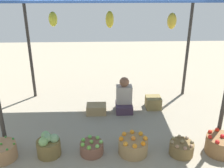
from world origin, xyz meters
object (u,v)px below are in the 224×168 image
basket_potatoes (181,148)px  basket_oranges (133,146)px  vendor_person (124,98)px  basket_green_apples (92,148)px  basket_red_tomatoes (221,145)px  wooden_crate_stacked_rear (96,109)px  wooden_crate_near_vendor (153,102)px  basket_green_chilies (3,151)px  basket_cabbages (49,145)px

basket_potatoes → basket_oranges: bearing=175.4°
vendor_person → basket_green_apples: (-0.66, -1.49, -0.19)m
basket_green_apples → basket_potatoes: basket_potatoes is taller
basket_red_tomatoes → wooden_crate_stacked_rear: bearing=145.7°
basket_oranges → wooden_crate_near_vendor: 1.73m
vendor_person → wooden_crate_stacked_rear: size_ratio=1.84×
basket_green_chilies → basket_red_tomatoes: 3.60m
basket_green_chilies → basket_oranges: 2.13m
basket_oranges → basket_red_tomatoes: 1.47m
vendor_person → wooden_crate_near_vendor: bearing=8.9°
vendor_person → basket_cabbages: (-1.37, -1.50, -0.12)m
basket_red_tomatoes → wooden_crate_stacked_rear: 2.55m
basket_green_apples → wooden_crate_near_vendor: 2.08m
wooden_crate_near_vendor → basket_potatoes: bearing=-84.6°
basket_cabbages → basket_potatoes: 2.21m
basket_cabbages → basket_potatoes: bearing=-1.6°
basket_green_apples → basket_potatoes: size_ratio=0.99×
vendor_person → basket_potatoes: bearing=-61.9°
basket_green_chilies → wooden_crate_stacked_rear: 2.08m
basket_green_apples → wooden_crate_stacked_rear: size_ratio=0.93×
basket_green_apples → basket_oranges: bearing=-0.8°
basket_oranges → basket_red_tomatoes: bearing=-2.0°
basket_potatoes → wooden_crate_stacked_rear: bearing=134.8°
basket_green_chilies → wooden_crate_near_vendor: 3.24m
vendor_person → basket_green_chilies: bearing=-143.2°
vendor_person → basket_red_tomatoes: vendor_person is taller
basket_oranges → wooden_crate_near_vendor: bearing=68.2°
vendor_person → basket_cabbages: size_ratio=1.91×
basket_cabbages → basket_green_apples: (0.71, 0.01, -0.07)m
vendor_person → basket_potatoes: (0.83, -1.57, -0.18)m
basket_green_chilies → basket_oranges: basket_oranges is taller
basket_red_tomatoes → basket_oranges: bearing=178.0°
vendor_person → basket_red_tomatoes: size_ratio=1.57×
basket_potatoes → basket_red_tomatoes: basket_red_tomatoes is taller
basket_green_apples → basket_oranges: size_ratio=0.80×
vendor_person → basket_potatoes: vendor_person is taller
wooden_crate_near_vendor → wooden_crate_stacked_rear: wooden_crate_near_vendor is taller
basket_green_apples → basket_red_tomatoes: bearing=-1.6°
basket_cabbages → wooden_crate_near_vendor: size_ratio=1.21×
basket_green_apples → basket_oranges: 0.69m
basket_green_chilies → wooden_crate_near_vendor: size_ratio=1.32×
basket_potatoes → basket_green_apples: bearing=177.1°
basket_potatoes → wooden_crate_stacked_rear: (-1.44, 1.45, -0.01)m
vendor_person → basket_potatoes: size_ratio=1.95×
wooden_crate_near_vendor → basket_green_apples: bearing=-129.9°
basket_green_apples → basket_red_tomatoes: basket_red_tomatoes is taller
wooden_crate_stacked_rear → basket_red_tomatoes: bearing=-34.3°
basket_cabbages → basket_oranges: basket_cabbages is taller
basket_cabbages → basket_oranges: bearing=0.1°
basket_oranges → basket_red_tomatoes: basket_red_tomatoes is taller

